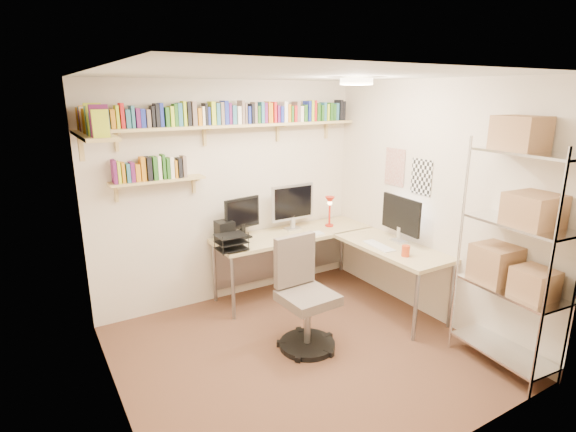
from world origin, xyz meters
name	(u,v)px	position (x,y,z in m)	size (l,w,h in m)	color
ground	(302,352)	(0.00, 0.00, 0.00)	(3.20, 3.20, 0.00)	#4F3621
room_shell	(303,192)	(0.00, 0.00, 1.55)	(3.24, 3.04, 2.52)	beige
wall_shelves	(200,127)	(-0.41, 1.29, 2.03)	(3.12, 1.09, 0.80)	tan
corner_desk	(309,238)	(0.70, 0.93, 0.75)	(2.02, 1.93, 1.31)	tan
office_chair	(304,302)	(0.09, 0.11, 0.45)	(0.56, 0.57, 1.07)	black
wire_rack	(518,229)	(1.42, -1.08, 1.27)	(0.50, 0.90, 2.19)	silver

